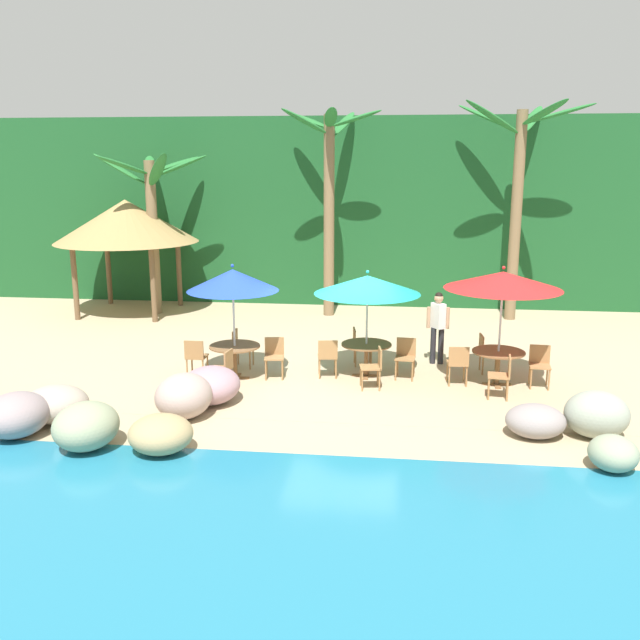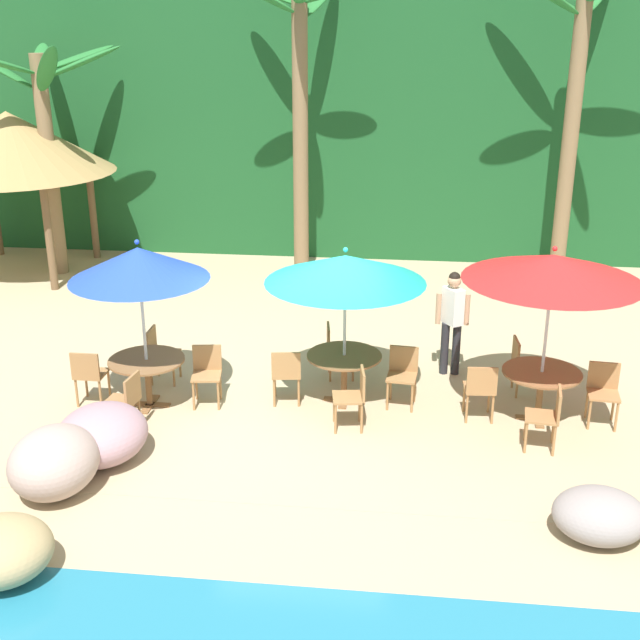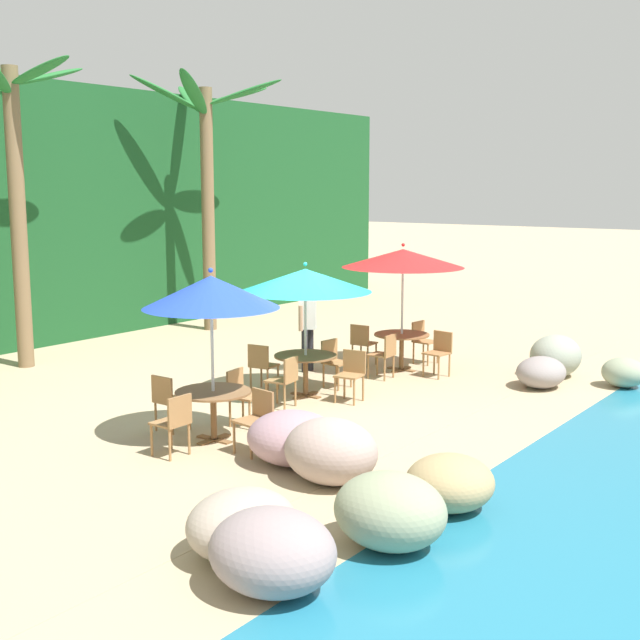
% 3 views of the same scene
% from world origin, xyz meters
% --- Properties ---
extents(ground_plane, '(120.00, 120.00, 0.00)m').
position_xyz_m(ground_plane, '(0.00, 0.00, 0.00)').
color(ground_plane, tan).
extents(terrace_deck, '(18.00, 5.20, 0.01)m').
position_xyz_m(terrace_deck, '(0.00, 0.00, 0.00)').
color(terrace_deck, tan).
rests_on(terrace_deck, ground).
extents(foliage_backdrop, '(28.00, 2.40, 6.00)m').
position_xyz_m(foliage_backdrop, '(0.00, 9.00, 3.00)').
color(foliage_backdrop, '#194C23').
rests_on(foliage_backdrop, ground).
extents(rock_seawall, '(13.12, 3.64, 0.82)m').
position_xyz_m(rock_seawall, '(-2.02, -3.11, 0.36)').
color(rock_seawall, gray).
rests_on(rock_seawall, ground).
extents(umbrella_blue, '(1.95, 1.95, 2.52)m').
position_xyz_m(umbrella_blue, '(-2.32, -0.22, 2.18)').
color(umbrella_blue, silver).
rests_on(umbrella_blue, ground).
extents(dining_table_blue, '(1.10, 1.10, 0.74)m').
position_xyz_m(dining_table_blue, '(-2.32, -0.22, 0.61)').
color(dining_table_blue, brown).
rests_on(dining_table_blue, ground).
extents(chair_blue_seaward, '(0.48, 0.48, 0.87)m').
position_xyz_m(chair_blue_seaward, '(-1.49, -0.01, 0.51)').
color(chair_blue_seaward, '#9E7042').
rests_on(chair_blue_seaward, ground).
extents(chair_blue_inland, '(0.43, 0.42, 0.87)m').
position_xyz_m(chair_blue_inland, '(-2.41, 0.63, 0.51)').
color(chair_blue_inland, '#9E7042').
rests_on(chair_blue_inland, ground).
extents(chair_blue_left, '(0.42, 0.43, 0.87)m').
position_xyz_m(chair_blue_left, '(-3.17, -0.31, 0.51)').
color(chair_blue_left, '#9E7042').
rests_on(chair_blue_left, ground).
extents(chair_blue_right, '(0.48, 0.47, 0.87)m').
position_xyz_m(chair_blue_right, '(-2.35, -1.08, 0.51)').
color(chair_blue_right, '#9E7042').
rests_on(chair_blue_right, ground).
extents(umbrella_teal, '(2.30, 2.30, 2.36)m').
position_xyz_m(umbrella_teal, '(0.50, 0.26, 2.05)').
color(umbrella_teal, silver).
rests_on(umbrella_teal, ground).
extents(dining_table_teal, '(1.10, 1.10, 0.74)m').
position_xyz_m(dining_table_teal, '(0.50, 0.26, 0.61)').
color(dining_table_teal, brown).
rests_on(dining_table_teal, ground).
extents(chair_teal_seaward, '(0.46, 0.47, 0.87)m').
position_xyz_m(chair_teal_seaward, '(1.36, 0.27, 0.51)').
color(chair_teal_seaward, '#9E7042').
rests_on(chair_teal_seaward, ground).
extents(chair_teal_inland, '(0.48, 0.48, 0.87)m').
position_xyz_m(chair_teal_inland, '(0.29, 1.09, 0.51)').
color(chair_teal_inland, '#9E7042').
rests_on(chair_teal_inland, ground).
extents(chair_teal_left, '(0.48, 0.48, 0.87)m').
position_xyz_m(chair_teal_left, '(-0.32, 0.05, 0.51)').
color(chair_teal_left, '#9E7042').
rests_on(chair_teal_left, ground).
extents(chair_teal_right, '(0.49, 0.48, 0.87)m').
position_xyz_m(chair_teal_right, '(0.72, -0.56, 0.51)').
color(chair_teal_right, '#9E7042').
rests_on(chair_teal_right, ground).
extents(umbrella_red, '(2.41, 2.41, 2.55)m').
position_xyz_m(umbrella_red, '(3.29, -0.01, 2.25)').
color(umbrella_red, silver).
rests_on(umbrella_red, ground).
extents(dining_table_red, '(1.10, 1.10, 0.74)m').
position_xyz_m(dining_table_red, '(3.29, -0.01, 0.61)').
color(dining_table_red, brown).
rests_on(dining_table_red, ground).
extents(chair_red_seaward, '(0.46, 0.46, 0.87)m').
position_xyz_m(chair_red_seaward, '(4.15, 0.00, 0.51)').
color(chair_red_seaward, '#9E7042').
rests_on(chair_red_seaward, ground).
extents(chair_red_inland, '(0.46, 0.45, 0.87)m').
position_xyz_m(chair_red_inland, '(3.14, 0.83, 0.51)').
color(chair_red_inland, '#9E7042').
rests_on(chair_red_inland, ground).
extents(chair_red_left, '(0.45, 0.45, 0.87)m').
position_xyz_m(chair_red_left, '(2.45, -0.15, 0.51)').
color(chair_red_left, '#9E7042').
rests_on(chair_red_left, ground).
extents(chair_red_right, '(0.47, 0.47, 0.87)m').
position_xyz_m(chair_red_right, '(3.28, -0.87, 0.51)').
color(chair_red_right, '#9E7042').
rests_on(chair_red_right, ground).
extents(palm_tree_nearest, '(3.50, 3.32, 4.90)m').
position_xyz_m(palm_tree_nearest, '(-6.29, 5.99, 3.38)').
color(palm_tree_nearest, brown).
rests_on(palm_tree_nearest, ground).
extents(palm_tree_second, '(2.95, 3.01, 6.13)m').
position_xyz_m(palm_tree_second, '(-0.97, 6.32, 3.97)').
color(palm_tree_second, brown).
rests_on(palm_tree_second, ground).
extents(palm_tree_third, '(3.77, 3.63, 6.30)m').
position_xyz_m(palm_tree_third, '(4.49, 6.39, 4.17)').
color(palm_tree_third, brown).
rests_on(palm_tree_third, ground).
extents(palapa_hut, '(4.35, 4.35, 3.49)m').
position_xyz_m(palapa_hut, '(-7.16, 6.00, 2.83)').
color(palapa_hut, brown).
rests_on(palapa_hut, ground).
extents(waiter_in_white, '(0.52, 0.39, 1.70)m').
position_xyz_m(waiter_in_white, '(2.09, 1.43, 0.99)').
color(waiter_in_white, '#232328').
rests_on(waiter_in_white, ground).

